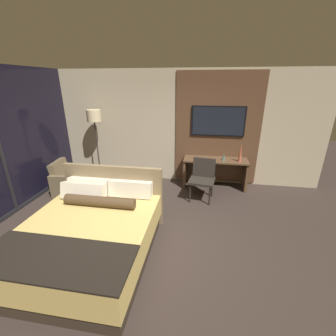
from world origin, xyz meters
name	(u,v)px	position (x,y,z in m)	size (l,w,h in m)	color
ground_plane	(154,239)	(0.00, 0.00, 0.00)	(16.00, 16.00, 0.00)	#332823
wall_back_tv_panel	(180,128)	(0.13, 2.59, 1.40)	(7.20, 0.09, 2.80)	#BCAD8E
bed	(90,235)	(-0.87, -0.49, 0.35)	(1.83, 2.14, 1.10)	#33281E
desk	(215,168)	(1.04, 2.30, 0.49)	(1.54, 0.53, 0.73)	brown
tv	(218,121)	(1.04, 2.52, 1.61)	(1.28, 0.04, 0.72)	black
desk_chair	(203,175)	(0.76, 1.63, 0.54)	(0.61, 0.60, 0.90)	#28231E
armchair_by_window	(73,181)	(-2.32, 1.45, 0.26)	(0.90, 0.92, 0.77)	brown
floor_lamp	(94,122)	(-1.97, 2.20, 1.57)	(0.34, 0.34, 1.86)	#282623
vase_tall	(240,152)	(1.60, 2.19, 0.95)	(0.08, 0.08, 0.44)	#B2563D
vase_short	(224,157)	(1.23, 2.19, 0.82)	(0.07, 0.07, 0.17)	#4C706B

